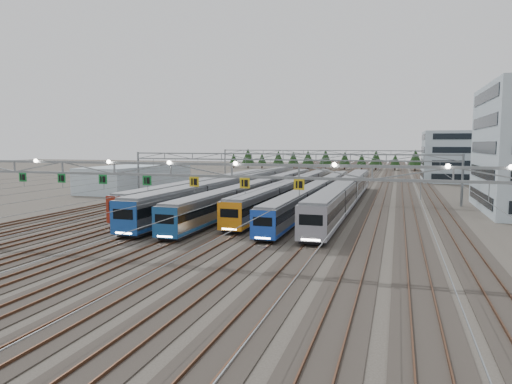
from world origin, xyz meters
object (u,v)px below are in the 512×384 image
(gantry_near, at_px, (170,172))
(west_shed, at_px, (138,177))
(train_b, at_px, (240,187))
(train_e, at_px, (318,192))
(train_c, at_px, (263,190))
(gantry_far, at_px, (324,156))
(gantry_mid, at_px, (283,162))
(train_d, at_px, (295,189))
(train_f, at_px, (346,192))
(train_a, at_px, (212,188))
(depot_bldg_north, at_px, (469,157))

(gantry_near, height_order, west_shed, gantry_near)
(train_b, xyz_separation_m, west_shed, (-27.17, 12.29, 0.30))
(train_e, relative_size, gantry_near, 1.10)
(train_c, xyz_separation_m, gantry_far, (2.25, 49.23, 4.38))
(train_c, bearing_deg, gantry_far, 87.38)
(train_e, relative_size, gantry_mid, 1.10)
(train_d, bearing_deg, train_f, -27.67)
(gantry_far, xyz_separation_m, west_shed, (-33.92, -35.54, -3.87))
(train_f, bearing_deg, train_a, 177.14)
(train_b, distance_m, gantry_mid, 8.42)
(train_b, xyz_separation_m, train_c, (4.50, -1.40, -0.21))
(train_c, relative_size, gantry_near, 1.17)
(gantry_far, height_order, depot_bldg_north, depot_bldg_north)
(train_c, relative_size, train_e, 1.07)
(west_shed, bearing_deg, gantry_far, 46.33)
(train_a, height_order, train_b, train_b)
(gantry_near, xyz_separation_m, depot_bldg_north, (35.69, 90.53, -0.74))
(west_shed, bearing_deg, train_f, -18.21)
(train_b, xyz_separation_m, gantry_mid, (6.75, 2.83, 4.17))
(train_d, xyz_separation_m, train_f, (9.00, -4.72, 0.18))
(train_e, bearing_deg, train_f, -15.65)
(train_c, distance_m, gantry_mid, 6.49)
(depot_bldg_north, bearing_deg, gantry_far, -171.37)
(train_b, height_order, gantry_near, gantry_near)
(train_b, height_order, gantry_far, gantry_far)
(train_c, relative_size, depot_bldg_north, 3.00)
(west_shed, bearing_deg, train_d, -15.66)
(gantry_far, relative_size, west_shed, 1.88)
(gantry_near, distance_m, depot_bldg_north, 97.31)
(train_d, bearing_deg, gantry_near, -93.33)
(train_d, bearing_deg, gantry_mid, 163.26)
(train_f, bearing_deg, depot_bldg_north, 66.39)
(train_a, bearing_deg, train_e, 0.44)
(train_d, height_order, gantry_near, gantry_near)
(gantry_mid, bearing_deg, train_c, -118.03)
(gantry_near, height_order, depot_bldg_north, depot_bldg_north)
(train_d, distance_m, train_e, 5.68)
(gantry_mid, xyz_separation_m, gantry_far, (0.00, 45.00, 0.00))
(train_f, height_order, west_shed, west_shed)
(train_b, bearing_deg, train_c, -17.26)
(train_e, distance_m, gantry_mid, 9.10)
(train_d, xyz_separation_m, train_e, (4.50, -3.46, -0.11))
(train_f, bearing_deg, gantry_far, 102.58)
(train_b, relative_size, train_d, 1.10)
(train_c, bearing_deg, train_b, 162.74)
(train_d, distance_m, west_shed, 37.57)
(gantry_far, bearing_deg, train_a, -102.86)
(gantry_mid, xyz_separation_m, depot_bldg_north, (35.64, 50.41, -0.04))
(train_f, bearing_deg, train_b, 171.89)
(depot_bldg_north, bearing_deg, train_a, -130.62)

